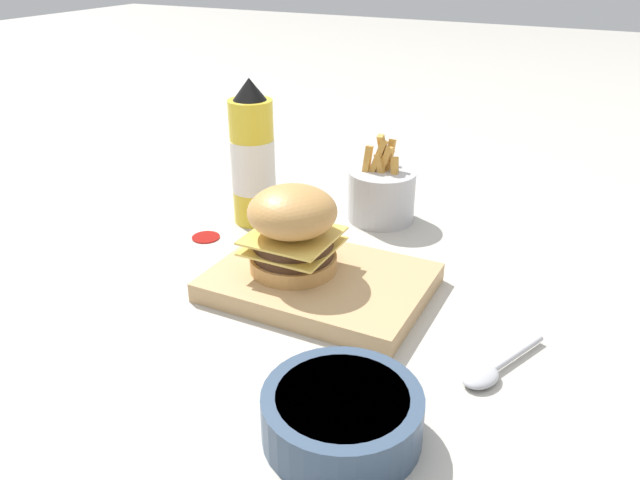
{
  "coord_description": "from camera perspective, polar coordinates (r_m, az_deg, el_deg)",
  "views": [
    {
      "loc": [
        0.31,
        -0.62,
        0.43
      ],
      "look_at": [
        -0.02,
        0.03,
        0.08
      ],
      "focal_mm": 35.0,
      "sensor_mm": 36.0,
      "label": 1
    }
  ],
  "objects": [
    {
      "name": "ground_plane",
      "position": [
        0.81,
        0.29,
        -6.08
      ],
      "size": [
        6.0,
        6.0,
        0.0
      ],
      "primitive_type": "plane",
      "color": "#B7B2A8"
    },
    {
      "name": "serving_board",
      "position": [
        0.84,
        -0.0,
        -3.89
      ],
      "size": [
        0.28,
        0.21,
        0.03
      ],
      "color": "tan",
      "rests_on": "ground_plane"
    },
    {
      "name": "burger",
      "position": [
        0.82,
        -2.51,
        1.02
      ],
      "size": [
        0.12,
        0.12,
        0.12
      ],
      "color": "tan",
      "rests_on": "serving_board"
    },
    {
      "name": "ketchup_bottle",
      "position": [
        1.02,
        -6.17,
        7.36
      ],
      "size": [
        0.07,
        0.07,
        0.24
      ],
      "color": "yellow",
      "rests_on": "ground_plane"
    },
    {
      "name": "fries_basket",
      "position": [
        1.05,
        5.64,
        4.22
      ],
      "size": [
        0.11,
        0.11,
        0.14
      ],
      "color": "#B7B7BC",
      "rests_on": "ground_plane"
    },
    {
      "name": "side_bowl",
      "position": [
        0.61,
        2.03,
        -15.64
      ],
      "size": [
        0.15,
        0.15,
        0.05
      ],
      "color": "#384C66",
      "rests_on": "ground_plane"
    },
    {
      "name": "spoon",
      "position": [
        0.71,
        15.07,
        -11.59
      ],
      "size": [
        0.07,
        0.14,
        0.01
      ],
      "rotation": [
        0.0,
        0.0,
        4.31
      ],
      "color": "#B2B2B7",
      "rests_on": "ground_plane"
    },
    {
      "name": "ketchup_puddle",
      "position": [
        1.01,
        -10.4,
        0.3
      ],
      "size": [
        0.04,
        0.04,
        0.0
      ],
      "color": "#9E140F",
      "rests_on": "ground_plane"
    }
  ]
}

